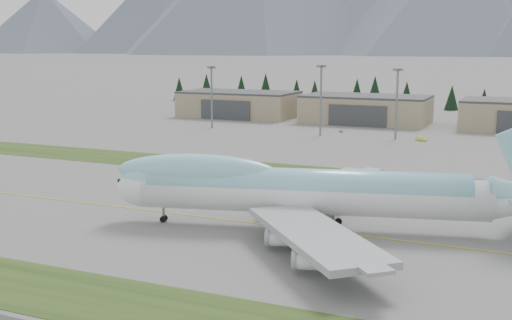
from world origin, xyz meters
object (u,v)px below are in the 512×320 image
at_px(boeing_747_freighter, 307,190).
at_px(hangar_left, 239,104).
at_px(hangar_center, 366,109).
at_px(service_vehicle_a, 341,132).
at_px(service_vehicle_b, 421,141).

bearing_deg(boeing_747_freighter, hangar_left, 105.01).
xyz_separation_m(hangar_center, service_vehicle_a, (-1.15, -30.12, -5.39)).
distance_m(boeing_747_freighter, service_vehicle_a, 122.88).
relative_size(hangar_left, service_vehicle_a, 15.14).
distance_m(boeing_747_freighter, service_vehicle_b, 109.03).
bearing_deg(hangar_center, boeing_747_freighter, -79.49).
height_order(hangar_left, hangar_center, same).
bearing_deg(hangar_center, hangar_left, 180.00).
distance_m(hangar_center, service_vehicle_a, 30.62).
relative_size(hangar_left, service_vehicle_b, 12.42).
bearing_deg(hangar_center, service_vehicle_a, -92.18).
bearing_deg(service_vehicle_b, hangar_left, 85.48).
relative_size(hangar_left, hangar_center, 1.00).
xyz_separation_m(hangar_left, service_vehicle_b, (83.35, -40.55, -5.39)).
bearing_deg(service_vehicle_b, service_vehicle_a, 91.95).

